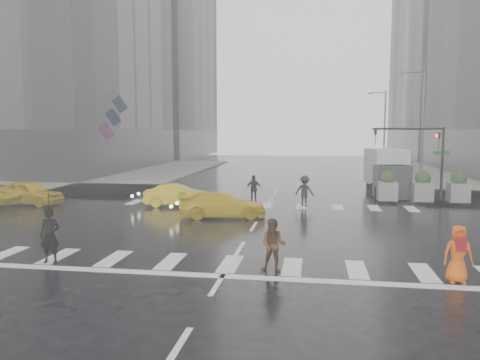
% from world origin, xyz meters
% --- Properties ---
extents(ground, '(120.00, 120.00, 0.00)m').
position_xyz_m(ground, '(0.00, 0.00, 0.00)').
color(ground, black).
rests_on(ground, ground).
extents(sidewalk_nw, '(35.00, 35.00, 0.15)m').
position_xyz_m(sidewalk_nw, '(-19.50, 17.50, 0.07)').
color(sidewalk_nw, slate).
rests_on(sidewalk_nw, ground).
extents(building_nw, '(26.05, 26.05, 38.00)m').
position_xyz_m(building_nw, '(-29.00, 27.00, 17.25)').
color(building_nw, gray).
rests_on(building_nw, ground).
extents(building_nw_far, '(26.05, 26.05, 44.00)m').
position_xyz_m(building_nw_far, '(-29.00, 56.00, 20.19)').
color(building_nw_far, '#5B5954').
rests_on(building_nw_far, ground).
extents(road_markings, '(18.00, 48.00, 0.01)m').
position_xyz_m(road_markings, '(0.00, 0.00, 0.01)').
color(road_markings, silver).
rests_on(road_markings, ground).
extents(traffic_signal_pole, '(4.45, 0.42, 4.50)m').
position_xyz_m(traffic_signal_pole, '(9.01, 8.01, 3.22)').
color(traffic_signal_pole, black).
rests_on(traffic_signal_pole, ground).
extents(street_lamp_near, '(2.15, 0.22, 9.00)m').
position_xyz_m(street_lamp_near, '(10.87, 18.00, 4.95)').
color(street_lamp_near, '#59595B').
rests_on(street_lamp_near, ground).
extents(street_lamp_far, '(2.15, 0.22, 9.00)m').
position_xyz_m(street_lamp_far, '(10.87, 38.00, 4.95)').
color(street_lamp_far, '#59595B').
rests_on(street_lamp_far, ground).
extents(planter_west, '(1.10, 1.10, 1.80)m').
position_xyz_m(planter_west, '(7.00, 8.20, 0.98)').
color(planter_west, slate).
rests_on(planter_west, ground).
extents(planter_mid, '(1.10, 1.10, 1.80)m').
position_xyz_m(planter_mid, '(9.00, 8.20, 0.98)').
color(planter_mid, slate).
rests_on(planter_mid, ground).
extents(planter_east, '(1.10, 1.10, 1.80)m').
position_xyz_m(planter_east, '(11.00, 8.20, 0.98)').
color(planter_east, slate).
rests_on(planter_east, ground).
extents(flag_cluster, '(2.87, 3.06, 4.69)m').
position_xyz_m(flag_cluster, '(-15.08, 18.50, 5.64)').
color(flag_cluster, '#59595B').
rests_on(flag_cluster, ground).
extents(pedestrian_black, '(1.05, 1.07, 2.43)m').
position_xyz_m(pedestrian_black, '(-5.81, -6.80, 1.57)').
color(pedestrian_black, black).
rests_on(pedestrian_black, ground).
extents(pedestrian_brown, '(0.86, 0.71, 1.65)m').
position_xyz_m(pedestrian_brown, '(1.45, -6.60, 0.82)').
color(pedestrian_brown, '#4C2F1B').
rests_on(pedestrian_brown, ground).
extents(pedestrian_orange, '(0.82, 0.54, 1.65)m').
position_xyz_m(pedestrian_orange, '(6.70, -6.80, 0.83)').
color(pedestrian_orange, '#E75A10').
rests_on(pedestrian_orange, ground).
extents(pedestrian_far_a, '(1.03, 0.70, 1.65)m').
position_xyz_m(pedestrian_far_a, '(-0.88, 6.97, 0.83)').
color(pedestrian_far_a, black).
rests_on(pedestrian_far_a, ground).
extents(pedestrian_far_b, '(1.28, 0.94, 1.77)m').
position_xyz_m(pedestrian_far_b, '(2.14, 6.02, 0.88)').
color(pedestrian_far_b, black).
rests_on(pedestrian_far_b, ground).
extents(taxi_front, '(4.26, 2.25, 1.38)m').
position_xyz_m(taxi_front, '(-13.73, 4.20, 0.69)').
color(taxi_front, '#E1B90B').
rests_on(taxi_front, ground).
extents(taxi_mid, '(3.98, 2.03, 1.25)m').
position_xyz_m(taxi_mid, '(-5.03, 5.02, 0.62)').
color(taxi_mid, '#E1B90B').
rests_on(taxi_mid, ground).
extents(taxi_rear, '(4.08, 2.49, 1.25)m').
position_xyz_m(taxi_rear, '(-1.82, 2.00, 0.62)').
color(taxi_rear, '#E1B90B').
rests_on(taxi_rear, ground).
extents(box_truck, '(2.14, 5.71, 3.03)m').
position_xyz_m(box_truck, '(7.50, 11.74, 1.62)').
color(box_truck, silver).
rests_on(box_truck, ground).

